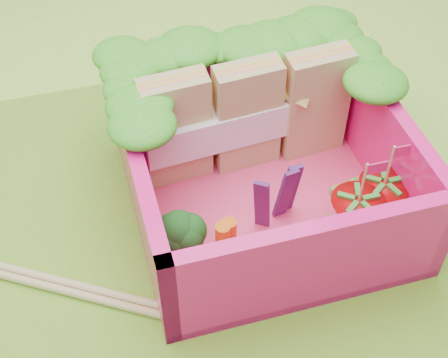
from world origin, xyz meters
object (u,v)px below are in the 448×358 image
sandwich_stack (248,116)px  broccoli (176,241)px  strawberry_right (380,200)px  bento_box (265,167)px  strawberry_left (355,218)px

sandwich_stack → broccoli: 0.79m
sandwich_stack → strawberry_right: sandwich_stack is taller
broccoli → sandwich_stack: bearing=48.4°
bento_box → strawberry_left: bearing=-46.6°
sandwich_stack → broccoli: (-0.52, -0.58, -0.13)m
bento_box → broccoli: bento_box is taller
sandwich_stack → broccoli: size_ratio=3.58×
broccoli → strawberry_right: (1.01, 0.01, -0.04)m
strawberry_right → strawberry_left: bearing=-155.7°
broccoli → bento_box: bearing=28.6°
sandwich_stack → strawberry_right: 0.78m
sandwich_stack → strawberry_right: size_ratio=2.28×
sandwich_stack → broccoli: bearing=-131.6°
broccoli → strawberry_right: strawberry_right is taller
strawberry_left → strawberry_right: 0.19m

